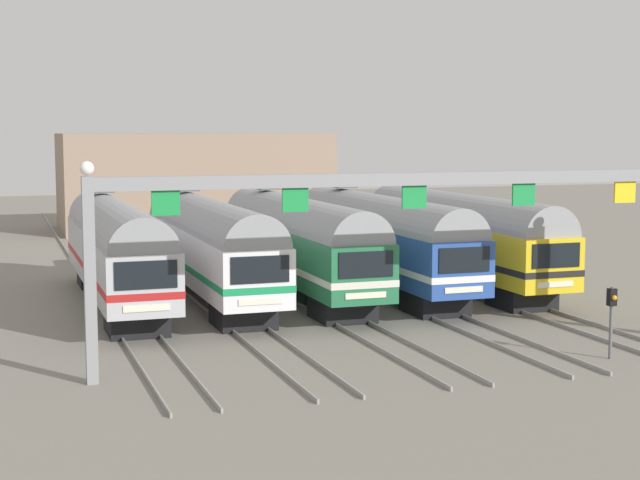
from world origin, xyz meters
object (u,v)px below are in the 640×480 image
Objects in this scene: commuter_train_white at (209,244)px; commuter_train_yellow at (458,234)px; catenary_gantry at (414,208)px; commuter_train_blue at (380,237)px; commuter_train_green at (297,240)px; yard_signal_mast at (612,309)px; commuter_train_stainless at (116,247)px.

commuter_train_yellow is (12.85, -0.00, -0.00)m from commuter_train_white.
catenary_gantry is (-8.57, -13.49, 2.58)m from commuter_train_yellow.
commuter_train_blue is 14.40m from catenary_gantry.
commuter_train_green is 1.00× the size of commuter_train_yellow.
commuter_train_white is 7.15× the size of yard_signal_mast.
commuter_train_white is (4.28, 0.00, 0.00)m from commuter_train_stainless.
commuter_train_stainless is 4.28m from commuter_train_white.
commuter_train_blue is 4.28m from commuter_train_yellow.
commuter_train_white is 14.40m from catenary_gantry.
commuter_train_white is 1.00× the size of commuter_train_green.
catenary_gantry is at bearing -72.39° from commuter_train_white.
commuter_train_blue reaches higher than yard_signal_mast.
yard_signal_mast is at bearing -56.06° from commuter_train_white.
commuter_train_white is at bearing 179.98° from commuter_train_yellow.
commuter_train_stainless is 1.00× the size of commuter_train_white.
commuter_train_yellow is 16.19m from catenary_gantry.
commuter_train_green is 4.28m from commuter_train_blue.
commuter_train_stainless is 1.00× the size of commuter_train_blue.
commuter_train_stainless is at bearing 179.99° from commuter_train_yellow.
commuter_train_blue is (8.57, 0.00, 0.00)m from commuter_train_white.
commuter_train_green reaches higher than commuter_train_yellow.
commuter_train_blue is at bearing 0.00° from commuter_train_white.
commuter_train_blue is 1.00× the size of commuter_train_yellow.
commuter_train_stainless is 17.14m from commuter_train_yellow.
commuter_train_white and commuter_train_green have the same top height.
commuter_train_stainless is 1.00× the size of commuter_train_yellow.
yard_signal_mast is (14.99, -15.92, -0.91)m from commuter_train_stainless.
commuter_train_yellow is (8.57, -0.00, -0.00)m from commuter_train_green.
catenary_gantry is (-4.28, -13.50, 2.58)m from commuter_train_blue.
commuter_train_white reaches higher than commuter_train_yellow.
commuter_train_green is (4.28, 0.00, 0.00)m from commuter_train_white.
catenary_gantry reaches higher than yard_signal_mast.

